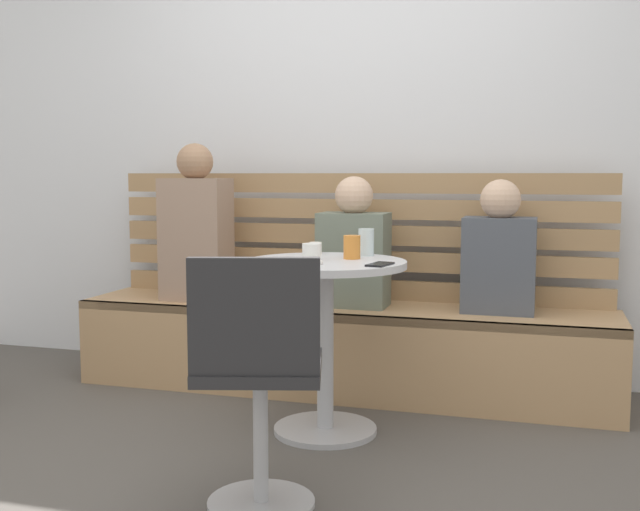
{
  "coord_description": "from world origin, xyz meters",
  "views": [
    {
      "loc": [
        0.97,
        -2.45,
        1.1
      ],
      "look_at": [
        0.05,
        0.66,
        0.75
      ],
      "focal_mm": 42.59,
      "sensor_mm": 36.0,
      "label": 1
    }
  ],
  "objects_px": {
    "cafe_table": "(325,313)",
    "booth_bench": "(341,348)",
    "cup_ceramic_white": "(312,252)",
    "phone_on_table": "(380,264)",
    "person_adult": "(196,230)",
    "plate_small": "(302,263)",
    "cup_espresso_small": "(316,248)",
    "white_chair": "(258,374)",
    "person_child_left": "(499,254)",
    "cup_tumbler_orange": "(352,247)",
    "person_child_middle": "(354,249)",
    "cup_glass_tall": "(366,242)"
  },
  "relations": [
    {
      "from": "cafe_table",
      "to": "booth_bench",
      "type": "bearing_deg",
      "value": 99.06
    },
    {
      "from": "cup_ceramic_white",
      "to": "phone_on_table",
      "type": "xyz_separation_m",
      "value": [
        0.31,
        -0.1,
        -0.03
      ]
    },
    {
      "from": "cup_ceramic_white",
      "to": "person_adult",
      "type": "bearing_deg",
      "value": 143.99
    },
    {
      "from": "plate_small",
      "to": "cafe_table",
      "type": "bearing_deg",
      "value": 69.57
    },
    {
      "from": "cafe_table",
      "to": "cup_espresso_small",
      "type": "relative_size",
      "value": 13.21
    },
    {
      "from": "white_chair",
      "to": "person_child_left",
      "type": "relative_size",
      "value": 1.34
    },
    {
      "from": "booth_bench",
      "to": "plate_small",
      "type": "distance_m",
      "value": 0.94
    },
    {
      "from": "cup_tumbler_orange",
      "to": "plate_small",
      "type": "relative_size",
      "value": 0.59
    },
    {
      "from": "cup_tumbler_orange",
      "to": "cup_ceramic_white",
      "type": "xyz_separation_m",
      "value": [
        -0.15,
        -0.09,
        -0.02
      ]
    },
    {
      "from": "booth_bench",
      "to": "phone_on_table",
      "type": "bearing_deg",
      "value": -64.14
    },
    {
      "from": "white_chair",
      "to": "person_child_middle",
      "type": "bearing_deg",
      "value": 91.81
    },
    {
      "from": "cafe_table",
      "to": "person_child_middle",
      "type": "bearing_deg",
      "value": 93.16
    },
    {
      "from": "white_chair",
      "to": "plate_small",
      "type": "bearing_deg",
      "value": 95.7
    },
    {
      "from": "cup_tumbler_orange",
      "to": "cup_ceramic_white",
      "type": "height_order",
      "value": "cup_tumbler_orange"
    },
    {
      "from": "person_adult",
      "to": "cup_ceramic_white",
      "type": "height_order",
      "value": "person_adult"
    },
    {
      "from": "white_chair",
      "to": "person_child_middle",
      "type": "relative_size",
      "value": 1.31
    },
    {
      "from": "cup_espresso_small",
      "to": "plate_small",
      "type": "bearing_deg",
      "value": -81.62
    },
    {
      "from": "person_child_left",
      "to": "person_adult",
      "type": "bearing_deg",
      "value": -177.37
    },
    {
      "from": "cup_ceramic_white",
      "to": "person_child_left",
      "type": "bearing_deg",
      "value": 42.32
    },
    {
      "from": "white_chair",
      "to": "person_adult",
      "type": "distance_m",
      "value": 1.69
    },
    {
      "from": "cafe_table",
      "to": "cup_espresso_small",
      "type": "height_order",
      "value": "cup_espresso_small"
    },
    {
      "from": "cup_glass_tall",
      "to": "phone_on_table",
      "type": "distance_m",
      "value": 0.36
    },
    {
      "from": "person_child_left",
      "to": "cup_tumbler_orange",
      "type": "bearing_deg",
      "value": -135.29
    },
    {
      "from": "booth_bench",
      "to": "cup_ceramic_white",
      "type": "bearing_deg",
      "value": -86.25
    },
    {
      "from": "person_child_middle",
      "to": "plate_small",
      "type": "xyz_separation_m",
      "value": [
        -0.02,
        -0.78,
        0.02
      ]
    },
    {
      "from": "booth_bench",
      "to": "person_child_middle",
      "type": "relative_size",
      "value": 4.16
    },
    {
      "from": "person_child_left",
      "to": "cup_glass_tall",
      "type": "xyz_separation_m",
      "value": [
        -0.55,
        -0.43,
        0.08
      ]
    },
    {
      "from": "cup_espresso_small",
      "to": "phone_on_table",
      "type": "xyz_separation_m",
      "value": [
        0.36,
        -0.32,
        -0.02
      ]
    },
    {
      "from": "cup_tumbler_orange",
      "to": "cup_espresso_small",
      "type": "bearing_deg",
      "value": 146.61
    },
    {
      "from": "person_child_left",
      "to": "cup_espresso_small",
      "type": "xyz_separation_m",
      "value": [
        -0.78,
        -0.44,
        0.05
      ]
    },
    {
      "from": "booth_bench",
      "to": "cup_espresso_small",
      "type": "xyz_separation_m",
      "value": [
        -0.01,
        -0.41,
        0.55
      ]
    },
    {
      "from": "cafe_table",
      "to": "person_adult",
      "type": "xyz_separation_m",
      "value": [
        -0.88,
        0.59,
        0.29
      ]
    },
    {
      "from": "person_child_left",
      "to": "person_child_middle",
      "type": "relative_size",
      "value": 0.98
    },
    {
      "from": "cup_glass_tall",
      "to": "person_child_middle",
      "type": "bearing_deg",
      "value": 111.23
    },
    {
      "from": "cup_ceramic_white",
      "to": "plate_small",
      "type": "bearing_deg",
      "value": -88.64
    },
    {
      "from": "person_adult",
      "to": "person_child_middle",
      "type": "bearing_deg",
      "value": 2.75
    },
    {
      "from": "booth_bench",
      "to": "plate_small",
      "type": "xyz_separation_m",
      "value": [
        0.04,
        -0.78,
        0.52
      ]
    },
    {
      "from": "cup_tumbler_orange",
      "to": "phone_on_table",
      "type": "height_order",
      "value": "cup_tumbler_orange"
    },
    {
      "from": "cup_espresso_small",
      "to": "cup_tumbler_orange",
      "type": "xyz_separation_m",
      "value": [
        0.2,
        -0.13,
        0.02
      ]
    },
    {
      "from": "person_child_middle",
      "to": "cup_espresso_small",
      "type": "distance_m",
      "value": 0.42
    },
    {
      "from": "person_child_middle",
      "to": "phone_on_table",
      "type": "height_order",
      "value": "person_child_middle"
    },
    {
      "from": "cup_espresso_small",
      "to": "phone_on_table",
      "type": "bearing_deg",
      "value": -41.72
    },
    {
      "from": "cafe_table",
      "to": "cup_glass_tall",
      "type": "distance_m",
      "value": 0.38
    },
    {
      "from": "booth_bench",
      "to": "cup_espresso_small",
      "type": "distance_m",
      "value": 0.68
    },
    {
      "from": "cup_glass_tall",
      "to": "booth_bench",
      "type": "bearing_deg",
      "value": 119.11
    },
    {
      "from": "person_adult",
      "to": "cup_tumbler_orange",
      "type": "bearing_deg",
      "value": -27.45
    },
    {
      "from": "person_child_left",
      "to": "phone_on_table",
      "type": "distance_m",
      "value": 0.87
    },
    {
      "from": "person_adult",
      "to": "cup_espresso_small",
      "type": "height_order",
      "value": "person_adult"
    },
    {
      "from": "cup_glass_tall",
      "to": "plate_small",
      "type": "bearing_deg",
      "value": -114.82
    },
    {
      "from": "person_adult",
      "to": "cup_espresso_small",
      "type": "bearing_deg",
      "value": -25.77
    }
  ]
}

